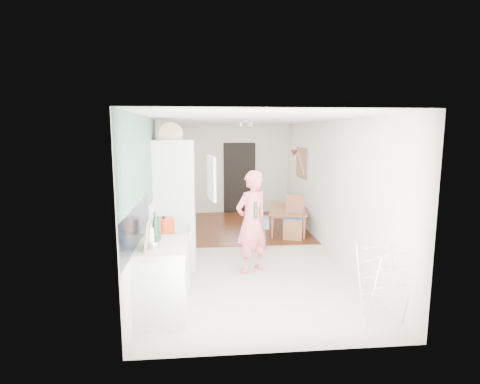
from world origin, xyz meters
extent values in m
cube|color=beige|center=(0.00, 0.00, 0.00)|extent=(3.20, 7.00, 0.01)
cube|color=maroon|center=(0.00, 1.85, 0.01)|extent=(3.20, 3.30, 0.01)
cube|color=slate|center=(-1.59, -2.00, 1.85)|extent=(0.02, 3.00, 1.30)
cube|color=black|center=(-1.59, -2.55, 1.15)|extent=(0.02, 1.90, 0.50)
cube|color=black|center=(0.20, 3.48, 1.00)|extent=(0.90, 0.04, 2.00)
cube|color=silver|center=(-1.30, -2.55, 0.43)|extent=(0.60, 0.90, 0.86)
cube|color=beige|center=(-1.30, -2.55, 0.89)|extent=(0.62, 0.92, 0.06)
cube|color=silver|center=(-1.30, -1.80, 0.44)|extent=(0.60, 0.60, 0.88)
cube|color=#B4B4B6|center=(-1.30, -1.80, 0.90)|extent=(0.60, 0.60, 0.04)
cube|color=silver|center=(-1.27, -0.78, 1.07)|extent=(0.66, 0.66, 2.15)
cube|color=silver|center=(-0.66, -1.08, 1.55)|extent=(0.14, 0.56, 0.70)
cube|color=white|center=(-0.96, -0.78, 1.55)|extent=(0.02, 0.52, 0.66)
cube|color=tan|center=(1.58, 1.90, 1.55)|extent=(0.03, 0.90, 0.70)
cube|color=#93553B|center=(1.57, 1.90, 1.55)|extent=(0.00, 0.94, 0.74)
cone|color=maroon|center=(1.54, 2.55, 1.75)|extent=(0.18, 0.18, 0.16)
imported|color=#E56366|center=(-0.02, -1.16, 0.99)|extent=(0.86, 0.79, 1.98)
imported|color=#93553B|center=(1.16, 1.31, 0.22)|extent=(0.94, 1.38, 0.44)
cube|color=gray|center=(0.29, 0.18, 0.50)|extent=(0.46, 0.46, 0.18)
cylinder|color=red|center=(-1.34, -1.89, 1.01)|extent=(0.36, 0.36, 0.17)
cylinder|color=#B4B4B6|center=(-1.38, -2.72, 0.97)|extent=(0.20, 0.20, 0.09)
cylinder|color=#1F4427|center=(0.03, -1.26, 1.06)|extent=(0.06, 0.06, 0.27)
cylinder|color=#1F4427|center=(-1.39, -2.42, 1.07)|extent=(0.08, 0.08, 0.30)
cylinder|color=#1F4427|center=(-1.35, -2.37, 1.04)|extent=(0.06, 0.06, 0.25)
cylinder|color=silver|center=(-1.41, -2.68, 1.04)|extent=(0.10, 0.10, 0.23)
cylinder|color=tan|center=(-1.41, -2.02, 1.02)|extent=(0.06, 0.06, 0.19)
cylinder|color=tan|center=(-1.43, -2.02, 1.03)|extent=(0.07, 0.07, 0.22)
camera|label=1|loc=(-0.74, -7.03, 2.26)|focal=28.00mm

